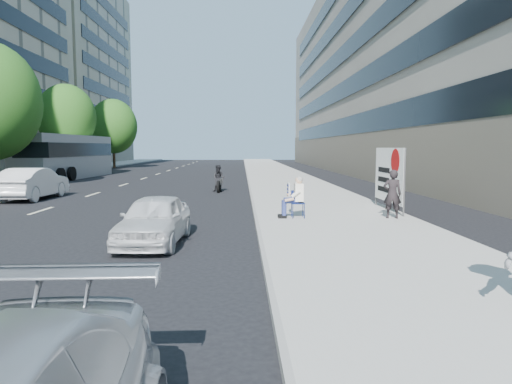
{
  "coord_description": "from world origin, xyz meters",
  "views": [
    {
      "loc": [
        0.99,
        -9.14,
        2.35
      ],
      "look_at": [
        1.38,
        3.06,
        1.17
      ],
      "focal_mm": 32.0,
      "sensor_mm": 36.0,
      "label": 1
    }
  ],
  "objects_px": {
    "white_sedan_near": "(154,219)",
    "white_sedan_mid": "(33,183)",
    "seated_protester": "(294,195)",
    "protest_banner": "(389,175)",
    "bus": "(67,157)",
    "pedestrian_woman": "(392,194)",
    "motorcycle": "(219,180)"
  },
  "relations": [
    {
      "from": "white_sedan_near",
      "to": "white_sedan_mid",
      "type": "bearing_deg",
      "value": 129.3
    },
    {
      "from": "seated_protester",
      "to": "protest_banner",
      "type": "xyz_separation_m",
      "value": [
        3.52,
        1.64,
        0.53
      ]
    },
    {
      "from": "pedestrian_woman",
      "to": "motorcycle",
      "type": "relative_size",
      "value": 0.74
    },
    {
      "from": "white_sedan_mid",
      "to": "motorcycle",
      "type": "height_order",
      "value": "white_sedan_mid"
    },
    {
      "from": "white_sedan_mid",
      "to": "seated_protester",
      "type": "bearing_deg",
      "value": 150.41
    },
    {
      "from": "bus",
      "to": "pedestrian_woman",
      "type": "bearing_deg",
      "value": -45.4
    },
    {
      "from": "pedestrian_woman",
      "to": "white_sedan_near",
      "type": "distance_m",
      "value": 7.43
    },
    {
      "from": "seated_protester",
      "to": "pedestrian_woman",
      "type": "relative_size",
      "value": 0.86
    },
    {
      "from": "protest_banner",
      "to": "white_sedan_near",
      "type": "relative_size",
      "value": 0.87
    },
    {
      "from": "pedestrian_woman",
      "to": "seated_protester",
      "type": "bearing_deg",
      "value": 6.77
    },
    {
      "from": "white_sedan_near",
      "to": "motorcycle",
      "type": "bearing_deg",
      "value": 88.71
    },
    {
      "from": "white_sedan_mid",
      "to": "motorcycle",
      "type": "distance_m",
      "value": 8.96
    },
    {
      "from": "seated_protester",
      "to": "motorcycle",
      "type": "bearing_deg",
      "value": 105.77
    },
    {
      "from": "white_sedan_mid",
      "to": "pedestrian_woman",
      "type": "bearing_deg",
      "value": 155.49
    },
    {
      "from": "protest_banner",
      "to": "bus",
      "type": "relative_size",
      "value": 0.25
    },
    {
      "from": "seated_protester",
      "to": "white_sedan_mid",
      "type": "relative_size",
      "value": 0.3
    },
    {
      "from": "pedestrian_woman",
      "to": "white_sedan_near",
      "type": "bearing_deg",
      "value": 33.51
    },
    {
      "from": "seated_protester",
      "to": "white_sedan_mid",
      "type": "height_order",
      "value": "seated_protester"
    },
    {
      "from": "pedestrian_woman",
      "to": "protest_banner",
      "type": "xyz_separation_m",
      "value": [
        0.48,
        1.86,
        0.49
      ]
    },
    {
      "from": "motorcycle",
      "to": "pedestrian_woman",
      "type": "bearing_deg",
      "value": -54.98
    },
    {
      "from": "white_sedan_near",
      "to": "seated_protester",
      "type": "bearing_deg",
      "value": 41.68
    },
    {
      "from": "protest_banner",
      "to": "bus",
      "type": "xyz_separation_m",
      "value": [
        -18.59,
        19.62,
        0.23
      ]
    },
    {
      "from": "motorcycle",
      "to": "white_sedan_near",
      "type": "bearing_deg",
      "value": -88.65
    },
    {
      "from": "pedestrian_woman",
      "to": "bus",
      "type": "height_order",
      "value": "bus"
    },
    {
      "from": "protest_banner",
      "to": "bus",
      "type": "bearing_deg",
      "value": 133.45
    },
    {
      "from": "white_sedan_near",
      "to": "white_sedan_mid",
      "type": "distance_m",
      "value": 12.41
    },
    {
      "from": "protest_banner",
      "to": "pedestrian_woman",
      "type": "bearing_deg",
      "value": -104.49
    },
    {
      "from": "seated_protester",
      "to": "bus",
      "type": "distance_m",
      "value": 26.07
    },
    {
      "from": "motorcycle",
      "to": "white_sedan_mid",
      "type": "bearing_deg",
      "value": -153.04
    },
    {
      "from": "seated_protester",
      "to": "bus",
      "type": "bearing_deg",
      "value": 125.31
    },
    {
      "from": "pedestrian_woman",
      "to": "white_sedan_near",
      "type": "relative_size",
      "value": 0.43
    },
    {
      "from": "white_sedan_mid",
      "to": "motorcycle",
      "type": "bearing_deg",
      "value": -156.42
    }
  ]
}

